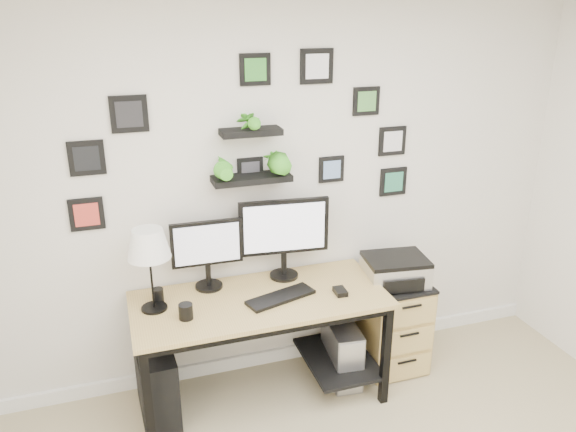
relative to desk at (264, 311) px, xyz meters
name	(u,v)px	position (x,y,z in m)	size (l,w,h in m)	color
room	(292,352)	(0.30, 0.32, -0.58)	(4.00, 4.00, 4.00)	tan
desk	(264,311)	(0.00, 0.00, 0.00)	(1.60, 0.70, 0.75)	tan
monitor_left	(207,250)	(-0.32, 0.20, 0.40)	(0.45, 0.18, 0.46)	black
monitor_right	(284,232)	(0.20, 0.19, 0.45)	(0.60, 0.21, 0.55)	black
keyboard	(281,297)	(0.08, -0.09, 0.13)	(0.45, 0.14, 0.02)	black
mouse	(340,291)	(0.46, -0.14, 0.14)	(0.07, 0.11, 0.03)	black
table_lamp	(148,246)	(-0.68, 0.03, 0.54)	(0.26, 0.26, 0.52)	black
mug	(186,311)	(-0.51, -0.14, 0.17)	(0.08, 0.08, 0.09)	black
pen_cup	(158,295)	(-0.65, 0.12, 0.17)	(0.07, 0.07, 0.09)	black
pc_tower_black	(157,382)	(-0.71, 0.00, -0.38)	(0.22, 0.49, 0.49)	black
pc_tower_grey	(342,351)	(0.55, -0.01, -0.41)	(0.23, 0.44, 0.42)	gray
file_cabinet	(390,322)	(0.96, 0.06, -0.29)	(0.43, 0.53, 0.67)	tan
printer	(395,270)	(0.95, 0.02, 0.14)	(0.46, 0.38, 0.19)	silver
wall_decor	(256,146)	(0.03, 0.26, 1.03)	(2.26, 0.18, 1.03)	black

